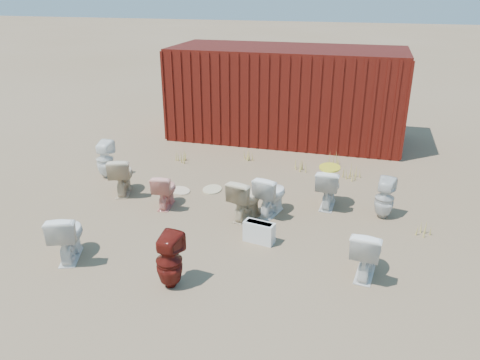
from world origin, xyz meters
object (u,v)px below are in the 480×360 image
(toilet_front_c, at_px, (271,194))
(toilet_back_beige_left, at_px, (122,175))
(toilet_back_beige_right, at_px, (246,198))
(toilet_back_a, at_px, (105,159))
(shipping_container, at_px, (286,94))
(toilet_back_e, at_px, (385,198))
(toilet_front_maroon, at_px, (169,261))
(toilet_front_a, at_px, (67,235))
(toilet_back_yellowlid, at_px, (328,187))
(toilet_front_e, at_px, (367,252))
(toilet_front_pink, at_px, (165,190))
(loose_tank, at_px, (259,232))

(toilet_front_c, relative_size, toilet_back_beige_left, 0.98)
(toilet_back_beige_right, bearing_deg, toilet_back_a, -1.65)
(shipping_container, relative_size, toilet_back_e, 8.02)
(toilet_front_c, xyz_separation_m, toilet_back_beige_left, (-3.05, 0.10, 0.01))
(toilet_front_maroon, height_order, toilet_back_e, toilet_front_maroon)
(toilet_front_a, bearing_deg, toilet_back_a, -89.98)
(toilet_back_beige_right, bearing_deg, toilet_back_yellowlid, -131.20)
(shipping_container, relative_size, toilet_front_e, 7.92)
(toilet_back_beige_left, distance_m, toilet_back_e, 5.03)
(shipping_container, relative_size, toilet_back_beige_left, 7.77)
(toilet_back_a, distance_m, toilet_back_beige_right, 3.59)
(toilet_back_yellowlid, bearing_deg, toilet_front_a, 41.04)
(toilet_front_pink, bearing_deg, toilet_back_yellowlid, -171.08)
(toilet_back_yellowlid, bearing_deg, toilet_front_e, 111.51)
(toilet_front_a, bearing_deg, shipping_container, -127.03)
(toilet_front_pink, relative_size, toilet_back_e, 0.88)
(toilet_front_a, bearing_deg, toilet_back_beige_right, -159.14)
(toilet_front_e, xyz_separation_m, toilet_back_a, (-5.54, 2.33, 0.03))
(toilet_front_pink, xyz_separation_m, toilet_back_beige_right, (1.59, -0.06, 0.05))
(toilet_back_beige_right, distance_m, toilet_back_e, 2.46)
(toilet_back_yellowlid, height_order, toilet_back_e, toilet_back_yellowlid)
(shipping_container, height_order, toilet_back_e, shipping_container)
(toilet_front_maroon, bearing_deg, toilet_back_beige_right, -94.05)
(toilet_front_c, bearing_deg, toilet_back_a, 3.13)
(toilet_front_pink, bearing_deg, toilet_front_maroon, 108.51)
(toilet_back_yellowlid, bearing_deg, toilet_back_e, 170.30)
(toilet_back_yellowlid, distance_m, toilet_back_e, 1.04)
(toilet_front_pink, height_order, toilet_back_a, toilet_back_a)
(toilet_back_beige_left, distance_m, toilet_back_beige_right, 2.69)
(toilet_back_e, bearing_deg, toilet_front_a, 42.69)
(toilet_front_pink, relative_size, toilet_front_maroon, 0.82)
(toilet_front_maroon, xyz_separation_m, toilet_back_beige_right, (0.48, 2.28, -0.02))
(toilet_back_beige_left, bearing_deg, toilet_back_beige_right, 153.26)
(toilet_front_a, distance_m, toilet_front_c, 3.51)
(toilet_front_e, distance_m, toilet_back_beige_left, 5.05)
(toilet_back_yellowlid, relative_size, toilet_back_e, 1.02)
(toilet_back_yellowlid, xyz_separation_m, loose_tank, (-0.93, -1.66, -0.21))
(shipping_container, height_order, toilet_front_c, shipping_container)
(toilet_front_a, relative_size, toilet_front_maroon, 0.96)
(toilet_front_maroon, height_order, toilet_back_beige_right, toilet_front_maroon)
(shipping_container, distance_m, toilet_front_a, 7.34)
(toilet_front_a, xyz_separation_m, toilet_back_yellowlid, (3.61, 2.90, -0.00))
(toilet_front_c, xyz_separation_m, loose_tank, (0.03, -1.06, -0.21))
(toilet_back_beige_left, bearing_deg, toilet_back_a, -59.45)
(toilet_front_c, relative_size, toilet_back_a, 0.94)
(toilet_back_e, xyz_separation_m, loose_tank, (-1.94, -1.45, -0.20))
(toilet_front_pink, height_order, toilet_back_e, toilet_back_e)
(toilet_back_a, height_order, toilet_back_e, toilet_back_a)
(toilet_back_e, bearing_deg, toilet_front_maroon, 58.67)
(toilet_front_c, bearing_deg, toilet_front_a, 55.50)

